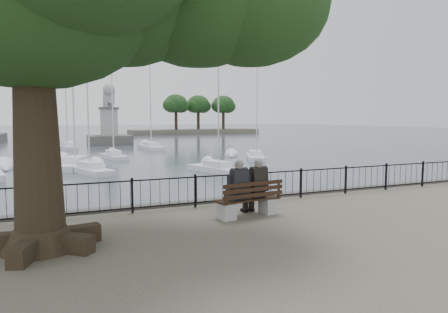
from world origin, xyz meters
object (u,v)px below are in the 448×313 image
bench (249,204)px  person_left (236,191)px  lion_monument (109,129)px  person_right (255,189)px

bench → person_left: person_left is taller
person_left → lion_monument: bearing=87.3°
person_right → lion_monument: size_ratio=0.19×
person_left → person_right: bearing=7.2°
bench → person_left: size_ratio=1.23×
person_left → lion_monument: size_ratio=0.19×
bench → person_right: 0.52m
lion_monument → person_left: bearing=-92.7°
person_left → person_right: (0.66, 0.08, 0.00)m
person_right → person_left: bearing=-172.8°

